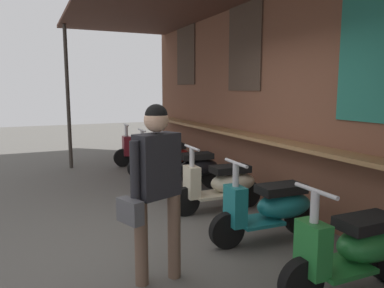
{
  "coord_description": "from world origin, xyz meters",
  "views": [
    {
      "loc": [
        3.9,
        -1.44,
        1.74
      ],
      "look_at": [
        -1.64,
        1.07,
        0.83
      ],
      "focal_mm": 34.33,
      "sensor_mm": 36.0,
      "label": 1
    }
  ],
  "objects_px": {
    "scooter_black": "(190,168)",
    "scooter_green": "(356,248)",
    "scooter_cream": "(223,184)",
    "scooter_red": "(166,157)",
    "scooter_maroon": "(147,148)",
    "shopper_with_handbag": "(156,177)",
    "scooter_teal": "(272,208)"
  },
  "relations": [
    {
      "from": "scooter_red",
      "to": "scooter_green",
      "type": "xyz_separation_m",
      "value": [
        4.72,
        0.0,
        0.0
      ]
    },
    {
      "from": "scooter_cream",
      "to": "scooter_teal",
      "type": "distance_m",
      "value": 1.16
    },
    {
      "from": "scooter_cream",
      "to": "scooter_green",
      "type": "relative_size",
      "value": 1.0
    },
    {
      "from": "scooter_maroon",
      "to": "scooter_red",
      "type": "height_order",
      "value": "same"
    },
    {
      "from": "scooter_cream",
      "to": "shopper_with_handbag",
      "type": "relative_size",
      "value": 0.87
    },
    {
      "from": "scooter_teal",
      "to": "scooter_cream",
      "type": "bearing_deg",
      "value": -88.05
    },
    {
      "from": "scooter_cream",
      "to": "shopper_with_handbag",
      "type": "distance_m",
      "value": 2.21
    },
    {
      "from": "scooter_green",
      "to": "scooter_black",
      "type": "bearing_deg",
      "value": -89.27
    },
    {
      "from": "scooter_red",
      "to": "scooter_black",
      "type": "height_order",
      "value": "same"
    },
    {
      "from": "scooter_maroon",
      "to": "shopper_with_handbag",
      "type": "bearing_deg",
      "value": 77.04
    },
    {
      "from": "scooter_teal",
      "to": "shopper_with_handbag",
      "type": "distance_m",
      "value": 1.66
    },
    {
      "from": "scooter_maroon",
      "to": "scooter_red",
      "type": "bearing_deg",
      "value": 93.64
    },
    {
      "from": "scooter_black",
      "to": "scooter_green",
      "type": "relative_size",
      "value": 1.0
    },
    {
      "from": "scooter_red",
      "to": "scooter_teal",
      "type": "height_order",
      "value": "same"
    },
    {
      "from": "scooter_cream",
      "to": "scooter_green",
      "type": "height_order",
      "value": "same"
    },
    {
      "from": "scooter_black",
      "to": "scooter_cream",
      "type": "bearing_deg",
      "value": 94.3
    },
    {
      "from": "scooter_teal",
      "to": "scooter_green",
      "type": "relative_size",
      "value": 1.0
    },
    {
      "from": "scooter_black",
      "to": "scooter_cream",
      "type": "distance_m",
      "value": 1.16
    },
    {
      "from": "scooter_black",
      "to": "scooter_teal",
      "type": "xyz_separation_m",
      "value": [
        2.32,
        0.0,
        0.0
      ]
    },
    {
      "from": "scooter_cream",
      "to": "scooter_maroon",
      "type": "bearing_deg",
      "value": -88.61
    },
    {
      "from": "scooter_black",
      "to": "scooter_green",
      "type": "distance_m",
      "value": 3.51
    },
    {
      "from": "scooter_cream",
      "to": "shopper_with_handbag",
      "type": "bearing_deg",
      "value": 46.09
    },
    {
      "from": "scooter_black",
      "to": "scooter_green",
      "type": "bearing_deg",
      "value": 94.3
    },
    {
      "from": "scooter_maroon",
      "to": "shopper_with_handbag",
      "type": "xyz_separation_m",
      "value": [
        5.08,
        -1.51,
        0.59
      ]
    },
    {
      "from": "scooter_red",
      "to": "scooter_black",
      "type": "distance_m",
      "value": 1.2
    },
    {
      "from": "scooter_red",
      "to": "shopper_with_handbag",
      "type": "height_order",
      "value": "shopper_with_handbag"
    },
    {
      "from": "scooter_maroon",
      "to": "scooter_cream",
      "type": "xyz_separation_m",
      "value": [
        3.58,
        0.0,
        0.0
      ]
    },
    {
      "from": "scooter_cream",
      "to": "scooter_green",
      "type": "xyz_separation_m",
      "value": [
        2.35,
        0.0,
        0.0
      ]
    },
    {
      "from": "scooter_teal",
      "to": "scooter_maroon",
      "type": "bearing_deg",
      "value": -88.05
    },
    {
      "from": "scooter_teal",
      "to": "scooter_black",
      "type": "bearing_deg",
      "value": -88.05
    },
    {
      "from": "scooter_teal",
      "to": "shopper_with_handbag",
      "type": "xyz_separation_m",
      "value": [
        0.34,
        -1.51,
        0.59
      ]
    },
    {
      "from": "scooter_green",
      "to": "scooter_maroon",
      "type": "bearing_deg",
      "value": -89.27
    }
  ]
}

